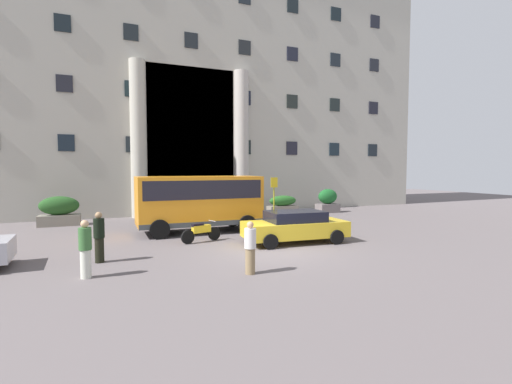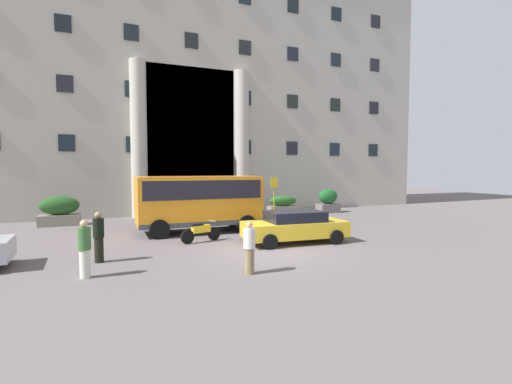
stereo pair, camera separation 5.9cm
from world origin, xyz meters
The scene contains 15 objects.
ground_plane centered at (0.00, 0.00, -0.06)m, with size 80.00×64.00×0.12m, color #62595A.
office_building_facade centered at (0.00, 17.48, 10.90)m, with size 39.31×9.77×21.82m.
orange_minibus centered at (-1.39, 5.50, 1.68)m, with size 6.11×2.65×2.82m.
bus_stop_sign centered at (3.55, 7.15, 1.66)m, with size 0.44×0.08×2.69m.
hedge_planter_far_west centered at (-8.15, 10.67, 0.80)m, with size 2.16×1.00×1.66m.
hedge_planter_east centered at (-2.67, 10.73, 0.68)m, with size 1.51×0.85×1.40m.
hedge_planter_entrance_left centered at (1.55, 10.25, 0.70)m, with size 1.42×0.74×1.46m.
hedge_planter_far_east centered at (5.86, 10.55, 0.64)m, with size 2.16×0.82×1.32m.
hedge_planter_west centered at (9.36, 10.17, 0.83)m, with size 1.57×0.98×1.73m.
parked_coupe_end centered at (1.76, 1.27, 0.72)m, with size 4.54×2.26×1.38m.
scooter_by_planter centered at (-1.99, 2.96, 0.46)m, with size 1.89×0.77×0.89m.
motorcycle_near_kerb centered at (3.80, 3.15, 0.46)m, with size 2.02×0.72×0.89m.
pedestrian_man_red_shirt centered at (-6.06, 0.83, 0.88)m, with size 0.36×0.36×1.74m.
pedestrian_woman_dark_dress centered at (-1.82, -2.45, 0.81)m, with size 0.36×0.36×1.61m.
pedestrian_child_trailing centered at (-6.42, -0.99, 0.86)m, with size 0.36×0.36×1.71m.
Camera 2 is at (-5.91, -12.81, 3.20)m, focal length 26.06 mm.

